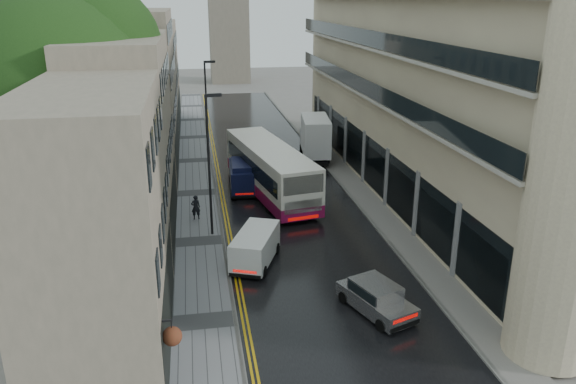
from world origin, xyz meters
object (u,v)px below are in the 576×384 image
object	(u,v)px
tree_far	(104,95)
navy_van	(232,182)
white_lorry	(305,143)
lamp_post_far	(207,112)
white_van	(233,258)
pedestrian	(196,207)
cream_bus	(268,188)
tree_near	(62,122)
lamp_post_near	(209,167)
silver_hatchback	(382,316)

from	to	relation	value
tree_far	navy_van	size ratio (longest dim) A/B	2.85
white_lorry	lamp_post_far	bearing A→B (deg)	169.94
white_van	pedestrian	xyz separation A→B (m)	(-1.68, 7.40, -0.02)
white_lorry	cream_bus	bearing A→B (deg)	-106.17
tree_near	lamp_post_near	size ratio (longest dim) A/B	1.73
tree_far	white_van	size ratio (longest dim) A/B	3.17
tree_far	white_van	bearing A→B (deg)	-66.15
white_lorry	lamp_post_near	bearing A→B (deg)	-114.33
pedestrian	lamp_post_near	xyz separation A→B (m)	(0.86, -2.44, 3.24)
navy_van	pedestrian	size ratio (longest dim) A/B	2.84
tree_near	white_van	xyz separation A→B (m)	(8.20, -4.87, -6.03)
tree_near	tree_far	bearing A→B (deg)	88.68
cream_bus	navy_van	world-z (taller)	cream_bus
pedestrian	lamp_post_near	size ratio (longest dim) A/B	0.19
tree_far	navy_van	distance (m)	12.11
tree_far	lamp_post_near	size ratio (longest dim) A/B	1.55
pedestrian	lamp_post_near	bearing A→B (deg)	99.85
silver_hatchback	lamp_post_near	bearing A→B (deg)	99.63
navy_van	white_lorry	bearing A→B (deg)	50.03
silver_hatchback	lamp_post_far	xyz separation A→B (m)	(-6.02, 26.71, 3.44)
tree_near	silver_hatchback	world-z (taller)	tree_near
cream_bus	white_van	xyz separation A→B (m)	(-2.87, -7.97, -0.80)
tree_far	lamp_post_far	xyz separation A→B (m)	(7.50, 2.75, -2.07)
cream_bus	silver_hatchback	bearing A→B (deg)	-89.63
tree_far	white_lorry	size ratio (longest dim) A/B	1.78
tree_far	white_van	xyz separation A→B (m)	(7.90, -17.87, -5.32)
tree_near	lamp_post_far	distance (m)	17.79
cream_bus	lamp_post_near	bearing A→B (deg)	-151.52
tree_near	white_van	bearing A→B (deg)	-30.68
white_lorry	tree_far	bearing A→B (deg)	-171.52
white_van	lamp_post_near	size ratio (longest dim) A/B	0.49
silver_hatchback	lamp_post_far	distance (m)	27.59
white_lorry	lamp_post_far	world-z (taller)	lamp_post_far
pedestrian	tree_far	bearing A→B (deg)	-68.94
white_lorry	navy_van	xyz separation A→B (m)	(-6.46, -7.09, -0.73)
white_lorry	white_van	xyz separation A→B (m)	(-7.27, -18.26, -0.95)
silver_hatchback	white_van	bearing A→B (deg)	112.09
cream_bus	silver_hatchback	distance (m)	14.36
silver_hatchback	tree_far	bearing A→B (deg)	98.86
lamp_post_far	cream_bus	bearing A→B (deg)	-85.79
tree_far	pedestrian	bearing A→B (deg)	-59.28
silver_hatchback	white_lorry	bearing A→B (deg)	65.54
navy_van	pedestrian	bearing A→B (deg)	-121.19
white_van	lamp_post_near	bearing A→B (deg)	121.32
white_van	white_lorry	bearing A→B (deg)	90.25
lamp_post_far	lamp_post_near	bearing A→B (deg)	-101.81
lamp_post_near	white_van	bearing A→B (deg)	-87.87
cream_bus	white_van	bearing A→B (deg)	-120.48
tree_near	navy_van	xyz separation A→B (m)	(9.01, 6.31, -5.81)
tree_near	pedestrian	bearing A→B (deg)	21.28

